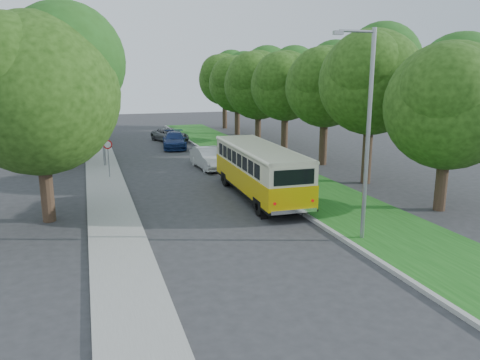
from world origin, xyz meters
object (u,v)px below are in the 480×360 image
object	(u,v)px
car_silver	(216,158)
car_white	(209,158)
car_blue	(174,140)
vintage_bus	(259,172)
car_grey	(170,135)
lamppost_far	(100,108)
lamppost_near	(366,130)

from	to	relation	value
car_silver	car_white	world-z (taller)	car_white
car_blue	vintage_bus	bearing A→B (deg)	-77.36
car_grey	car_blue	bearing A→B (deg)	-113.65
car_white	car_grey	world-z (taller)	car_white
lamppost_far	vintage_bus	size ratio (longest dim) A/B	0.80
car_silver	lamppost_far	bearing A→B (deg)	161.38
lamppost_near	lamppost_far	bearing A→B (deg)	115.71
vintage_bus	car_white	xyz separation A→B (m)	(-0.56, 8.33, -0.66)
lamppost_near	car_white	world-z (taller)	lamppost_near
car_silver	vintage_bus	bearing A→B (deg)	-85.50
lamppost_far	car_white	distance (m)	8.17
lamppost_far	vintage_bus	distance (m)	13.68
lamppost_far	car_grey	bearing A→B (deg)	58.81
lamppost_far	vintage_bus	world-z (taller)	lamppost_far
lamppost_far	car_white	size ratio (longest dim) A/B	1.70
vintage_bus	lamppost_far	bearing A→B (deg)	125.49
lamppost_far	car_grey	size ratio (longest dim) A/B	1.64
vintage_bus	car_white	distance (m)	8.38
car_silver	car_blue	xyz separation A→B (m)	(-1.05, 9.76, -0.01)
car_silver	car_blue	distance (m)	9.82
car_grey	car_silver	bearing A→B (deg)	-106.07
car_white	car_grey	size ratio (longest dim) A/B	0.97
car_white	car_grey	distance (m)	13.73
lamppost_near	lamppost_far	xyz separation A→B (m)	(-8.91, 18.50, -0.25)
lamppost_near	car_grey	bearing A→B (deg)	94.47
car_blue	car_grey	xyz separation A→B (m)	(0.34, 4.13, -0.07)
lamppost_near	car_white	bearing A→B (deg)	97.34
lamppost_far	car_silver	bearing A→B (deg)	-22.21
vintage_bus	car_silver	bearing A→B (deg)	92.66
car_white	car_blue	bearing A→B (deg)	89.99
car_white	car_blue	xyz separation A→B (m)	(-0.61, 9.59, -0.02)
car_blue	lamppost_near	bearing A→B (deg)	-75.16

